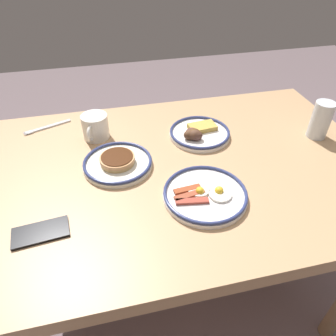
{
  "coord_description": "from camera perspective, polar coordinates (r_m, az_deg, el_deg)",
  "views": [
    {
      "loc": [
        0.23,
        0.79,
        1.41
      ],
      "look_at": [
        0.06,
        0.04,
        0.79
      ],
      "focal_mm": 33.7,
      "sensor_mm": 36.0,
      "label": 1
    }
  ],
  "objects": [
    {
      "name": "plate_center_pancakes",
      "position": [
        1.05,
        -9.09,
        1.0
      ],
      "size": [
        0.23,
        0.23,
        0.04
      ],
      "color": "silver",
      "rests_on": "dining_table"
    },
    {
      "name": "cell_phone",
      "position": [
        0.91,
        -22.05,
        -10.74
      ],
      "size": [
        0.15,
        0.09,
        0.01
      ],
      "primitive_type": "cube",
      "rotation": [
        0.0,
        0.0,
        0.11
      ],
      "color": "black",
      "rests_on": "dining_table"
    },
    {
      "name": "plate_near_main",
      "position": [
        1.19,
        5.57,
        6.33
      ],
      "size": [
        0.23,
        0.23,
        0.05
      ],
      "color": "white",
      "rests_on": "dining_table"
    },
    {
      "name": "coffee_mug",
      "position": [
        1.19,
        -13.04,
        7.32
      ],
      "size": [
        0.1,
        0.12,
        0.09
      ],
      "color": "white",
      "rests_on": "dining_table"
    },
    {
      "name": "fork_near",
      "position": [
        1.33,
        -20.96,
        6.95
      ],
      "size": [
        0.18,
        0.08,
        0.01
      ],
      "color": "silver",
      "rests_on": "dining_table"
    },
    {
      "name": "dining_table",
      "position": [
        1.11,
        2.48,
        -2.61
      ],
      "size": [
        1.34,
        0.89,
        0.76
      ],
      "color": "tan",
      "rests_on": "ground_plane"
    },
    {
      "name": "drinking_glass",
      "position": [
        1.29,
        25.81,
        7.55
      ],
      "size": [
        0.07,
        0.07,
        0.14
      ],
      "color": "silver",
      "rests_on": "dining_table"
    },
    {
      "name": "plate_far_companion",
      "position": [
        0.93,
        6.71,
        -4.72
      ],
      "size": [
        0.25,
        0.25,
        0.04
      ],
      "color": "white",
      "rests_on": "dining_table"
    },
    {
      "name": "ground_plane",
      "position": [
        1.64,
        1.79,
        -20.67
      ],
      "size": [
        6.0,
        6.0,
        0.0
      ],
      "primitive_type": "plane",
      "color": "#6A595D"
    }
  ]
}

